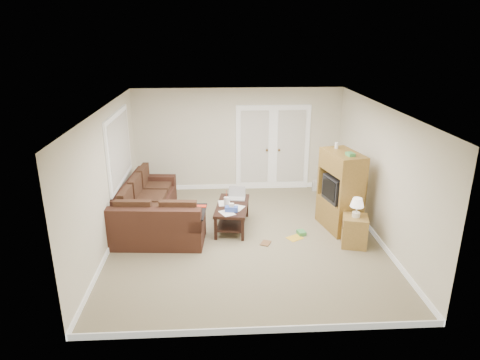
{
  "coord_description": "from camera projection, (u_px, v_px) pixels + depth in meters",
  "views": [
    {
      "loc": [
        -0.52,
        -7.35,
        3.78
      ],
      "look_at": [
        -0.09,
        0.23,
        1.1
      ],
      "focal_mm": 32.0,
      "sensor_mm": 36.0,
      "label": 1
    }
  ],
  "objects": [
    {
      "name": "tv_armoire",
      "position": [
        340.0,
        191.0,
        8.39
      ],
      "size": [
        0.74,
        1.08,
        1.69
      ],
      "rotation": [
        0.0,
        0.0,
        0.22
      ],
      "color": "olive",
      "rests_on": "floor"
    },
    {
      "name": "floor_magazine",
      "position": [
        295.0,
        238.0,
        8.2
      ],
      "size": [
        0.36,
        0.34,
        0.01
      ],
      "primitive_type": "cube",
      "rotation": [
        0.0,
        0.0,
        0.53
      ],
      "color": "gold",
      "rests_on": "floor"
    },
    {
      "name": "wall_front",
      "position": [
        261.0,
        249.0,
        5.2
      ],
      "size": [
        5.0,
        0.02,
        2.5
      ],
      "primitive_type": "cube",
      "color": "silver",
      "rests_on": "floor"
    },
    {
      "name": "baseboards",
      "position": [
        246.0,
        236.0,
        8.19
      ],
      "size": [
        5.0,
        5.5,
        0.1
      ],
      "primitive_type": null,
      "color": "white",
      "rests_on": "floor"
    },
    {
      "name": "wall_right",
      "position": [
        380.0,
        174.0,
        7.93
      ],
      "size": [
        0.02,
        5.5,
        2.5
      ],
      "primitive_type": "cube",
      "color": "silver",
      "rests_on": "floor"
    },
    {
      "name": "french_doors",
      "position": [
        273.0,
        148.0,
        10.47
      ],
      "size": [
        1.8,
        0.05,
        2.13
      ],
      "color": "white",
      "rests_on": "floor"
    },
    {
      "name": "floor_book",
      "position": [
        262.0,
        242.0,
        8.02
      ],
      "size": [
        0.24,
        0.27,
        0.02
      ],
      "primitive_type": "imported",
      "rotation": [
        0.0,
        0.0,
        -0.43
      ],
      "color": "brown",
      "rests_on": "floor"
    },
    {
      "name": "wall_left",
      "position": [
        107.0,
        179.0,
        7.66
      ],
      "size": [
        0.02,
        5.5,
        2.5
      ],
      "primitive_type": "cube",
      "color": "silver",
      "rests_on": "floor"
    },
    {
      "name": "floor_greenbox",
      "position": [
        301.0,
        233.0,
        8.33
      ],
      "size": [
        0.17,
        0.21,
        0.07
      ],
      "primitive_type": "cube",
      "rotation": [
        0.0,
        0.0,
        0.21
      ],
      "color": "#43944A",
      "rests_on": "floor"
    },
    {
      "name": "floor",
      "position": [
        246.0,
        238.0,
        8.21
      ],
      "size": [
        5.5,
        5.5,
        0.0
      ],
      "primitive_type": "plane",
      "color": "gray",
      "rests_on": "ground"
    },
    {
      "name": "sectional_sofa",
      "position": [
        151.0,
        213.0,
        8.53
      ],
      "size": [
        1.81,
        2.74,
        0.81
      ],
      "rotation": [
        0.0,
        0.0,
        -0.08
      ],
      "color": "#422319",
      "rests_on": "floor"
    },
    {
      "name": "space_heater",
      "position": [
        315.0,
        186.0,
        10.57
      ],
      "size": [
        0.11,
        0.09,
        0.26
      ],
      "primitive_type": "cube",
      "rotation": [
        0.0,
        0.0,
        0.06
      ],
      "color": "white",
      "rests_on": "floor"
    },
    {
      "name": "window_left",
      "position": [
        119.0,
        148.0,
        8.5
      ],
      "size": [
        0.05,
        1.92,
        1.42
      ],
      "color": "white",
      "rests_on": "wall_left"
    },
    {
      "name": "ceiling",
      "position": [
        246.0,
        108.0,
        7.38
      ],
      "size": [
        5.0,
        5.5,
        0.02
      ],
      "primitive_type": "cube",
      "color": "silver",
      "rests_on": "wall_back"
    },
    {
      "name": "wall_back",
      "position": [
        238.0,
        140.0,
        10.38
      ],
      "size": [
        5.0,
        0.02,
        2.5
      ],
      "primitive_type": "cube",
      "color": "silver",
      "rests_on": "floor"
    },
    {
      "name": "side_cabinet",
      "position": [
        355.0,
        229.0,
        7.82
      ],
      "size": [
        0.54,
        0.54,
        0.94
      ],
      "rotation": [
        0.0,
        0.0,
        -0.25
      ],
      "color": "#A17B3B",
      "rests_on": "floor"
    },
    {
      "name": "coffee_table",
      "position": [
        233.0,
        215.0,
        8.58
      ],
      "size": [
        0.77,
        1.28,
        0.82
      ],
      "rotation": [
        0.0,
        0.0,
        -0.15
      ],
      "color": "black",
      "rests_on": "floor"
    }
  ]
}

